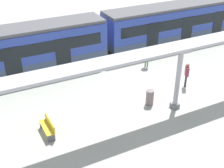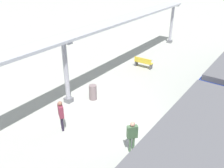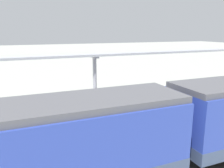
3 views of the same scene
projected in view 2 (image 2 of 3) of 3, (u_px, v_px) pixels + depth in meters
The scene contains 10 objects.
ground_plane at pixel (114, 118), 13.63m from camera, with size 176.00×176.00×0.00m, color #9FA299.
tactile_edge_strip at pixel (173, 142), 11.80m from camera, with size 0.41×37.94×0.01m, color gold.
trackbed at pixel (211, 158), 10.85m from camera, with size 3.20×49.94×0.01m, color #38332D.
canopy_pillar_nearest at pixel (172, 24), 25.19m from camera, with size 1.10×0.44×3.92m.
canopy_pillar_second at pixel (66, 73), 14.27m from camera, with size 1.10×0.44×3.92m.
canopy_beam at pixel (67, 38), 13.55m from camera, with size 1.20×30.47×0.16m, color #A8AAB2.
bench_mid_platform at pixel (143, 62), 19.83m from camera, with size 1.51×0.48×0.86m.
trash_bin at pixel (93, 92), 15.25m from camera, with size 0.48×0.48×0.97m, color slate.
passenger_waiting_near_edge at pixel (132, 133), 10.79m from camera, with size 0.47×0.49×1.62m.
passenger_by_the_benches at pixel (61, 112), 12.18m from camera, with size 0.53×0.46×1.70m.
Camera 2 is at (-6.54, 9.22, 7.84)m, focal length 39.17 mm.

